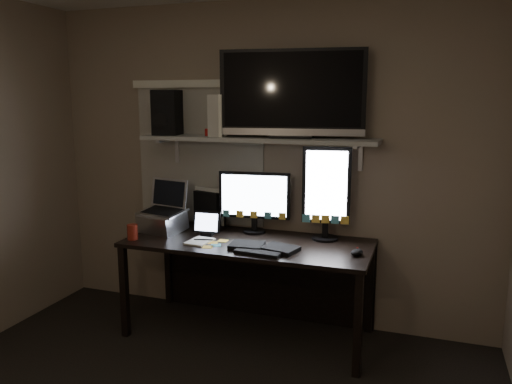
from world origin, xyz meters
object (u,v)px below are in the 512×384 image
at_px(monitor_portrait, 326,193).
at_px(mouse, 357,252).
at_px(monitor_landscape, 254,202).
at_px(tablet, 207,223).
at_px(tv, 292,94).
at_px(speaker, 167,113).
at_px(game_console, 220,116).
at_px(cup, 132,232).
at_px(laptop, 162,207).
at_px(desk, 254,259).
at_px(keyboard, 263,247).

height_order(monitor_portrait, mouse, monitor_portrait).
relative_size(monitor_landscape, tablet, 2.60).
distance_m(tv, speaker, 1.02).
relative_size(monitor_portrait, mouse, 6.26).
relative_size(monitor_landscape, monitor_portrait, 0.79).
bearing_deg(game_console, monitor_landscape, -2.60).
xyz_separation_m(monitor_portrait, game_console, (-0.83, -0.03, 0.55)).
distance_m(monitor_landscape, monitor_portrait, 0.57).
height_order(cup, game_console, game_console).
bearing_deg(laptop, desk, 18.95).
height_order(monitor_landscape, monitor_portrait, monitor_portrait).
distance_m(monitor_portrait, mouse, 0.53).
relative_size(tablet, tv, 0.20).
xyz_separation_m(tv, speaker, (-1.01, 0.00, -0.14)).
bearing_deg(tv, cup, -165.29).
xyz_separation_m(tablet, tv, (0.61, 0.16, 0.97)).
height_order(desk, tablet, tablet).
bearing_deg(mouse, speaker, -175.02).
bearing_deg(mouse, tv, 167.65).
bearing_deg(monitor_portrait, speaker, 174.44).
bearing_deg(monitor_landscape, mouse, -27.70).
bearing_deg(keyboard, monitor_landscape, 122.03).
height_order(game_console, speaker, speaker).
relative_size(cup, game_console, 0.36).
distance_m(monitor_portrait, tv, 0.76).
bearing_deg(speaker, mouse, -21.47).
height_order(monitor_portrait, speaker, speaker).
bearing_deg(mouse, keyboard, -157.41).
distance_m(tablet, speaker, 0.94).
xyz_separation_m(keyboard, tv, (0.09, 0.36, 1.05)).
distance_m(game_console, speaker, 0.45).
height_order(mouse, speaker, speaker).
height_order(monitor_landscape, cup, monitor_landscape).
height_order(cup, speaker, speaker).
height_order(tv, game_console, tv).
distance_m(monitor_portrait, tablet, 0.93).
distance_m(monitor_landscape, tv, 0.88).
bearing_deg(cup, tablet, 30.68).
bearing_deg(cup, laptop, 69.69).
bearing_deg(mouse, cup, -159.10).
relative_size(desk, monitor_landscape, 3.22).
bearing_deg(laptop, speaker, 108.95).
xyz_separation_m(tv, game_console, (-0.56, 0.00, -0.16)).
bearing_deg(speaker, tv, -11.15).
height_order(monitor_landscape, game_console, game_console).
bearing_deg(tv, keyboard, -111.78).
height_order(desk, tv, tv).
relative_size(mouse, tablet, 0.53).
bearing_deg(speaker, cup, -111.24).
bearing_deg(monitor_landscape, cup, -155.40).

